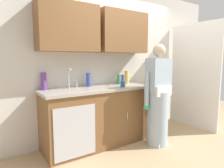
# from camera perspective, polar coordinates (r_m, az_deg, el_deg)

# --- Properties ---
(ground_plane) EXTENTS (9.00, 9.00, 0.00)m
(ground_plane) POSITION_cam_1_polar(r_m,az_deg,el_deg) (3.27, 12.66, -18.13)
(ground_plane) COLOR tan
(kitchen_wall_with_uppers) EXTENTS (4.80, 0.44, 2.70)m
(kitchen_wall_with_uppers) POSITION_cam_1_polar(r_m,az_deg,el_deg) (3.63, 0.25, 8.55)
(kitchen_wall_with_uppers) COLOR beige
(kitchen_wall_with_uppers) RESTS_ON ground
(closet_door_panel) EXTENTS (0.04, 1.10, 2.10)m
(closet_door_panel) POSITION_cam_1_polar(r_m,az_deg,el_deg) (4.36, 22.49, 2.19)
(closet_door_panel) COLOR silver
(closet_door_panel) RESTS_ON ground
(counter_cabinet) EXTENTS (1.90, 0.62, 0.90)m
(counter_cabinet) POSITION_cam_1_polar(r_m,az_deg,el_deg) (3.30, -2.92, -9.37)
(counter_cabinet) COLOR brown
(counter_cabinet) RESTS_ON ground
(countertop) EXTENTS (1.96, 0.66, 0.04)m
(countertop) POSITION_cam_1_polar(r_m,az_deg,el_deg) (3.20, -2.94, -1.26)
(countertop) COLOR #A8A093
(countertop) RESTS_ON counter_cabinet
(sink) EXTENTS (0.50, 0.36, 0.35)m
(sink) POSITION_cam_1_polar(r_m,az_deg,el_deg) (3.00, -10.63, -1.84)
(sink) COLOR #B7BABF
(sink) RESTS_ON counter_cabinet
(person_at_sink) EXTENTS (0.55, 0.34, 1.62)m
(person_at_sink) POSITION_cam_1_polar(r_m,az_deg,el_deg) (3.28, 13.04, -5.29)
(person_at_sink) COLOR white
(person_at_sink) RESTS_ON ground
(bottle_cleaner_spray) EXTENTS (0.08, 0.08, 0.26)m
(bottle_cleaner_spray) POSITION_cam_1_polar(r_m,az_deg,el_deg) (3.05, -19.06, 0.77)
(bottle_cleaner_spray) COLOR #66388C
(bottle_cleaner_spray) RESTS_ON countertop
(bottle_water_tall) EXTENTS (0.07, 0.07, 0.22)m
(bottle_water_tall) POSITION_cam_1_polar(r_m,az_deg,el_deg) (3.27, -6.82, 1.19)
(bottle_water_tall) COLOR #334CB2
(bottle_water_tall) RESTS_ON countertop
(bottle_soap) EXTENTS (0.06, 0.06, 0.16)m
(bottle_soap) POSITION_cam_1_polar(r_m,az_deg,el_deg) (3.65, 3.11, 1.41)
(bottle_soap) COLOR #66388C
(bottle_soap) RESTS_ON countertop
(bottle_dish_liquid) EXTENTS (0.06, 0.06, 0.18)m
(bottle_dish_liquid) POSITION_cam_1_polar(r_m,az_deg,el_deg) (3.56, 1.99, 1.38)
(bottle_dish_liquid) COLOR #2D8C4C
(bottle_dish_liquid) RESTS_ON countertop
(bottle_water_short) EXTENTS (0.08, 0.08, 0.24)m
(bottle_water_short) POSITION_cam_1_polar(r_m,az_deg,el_deg) (3.71, 4.28, 2.04)
(bottle_water_short) COLOR #D8D14C
(bottle_water_short) RESTS_ON countertop
(cup_by_sink) EXTENTS (0.08, 0.08, 0.10)m
(cup_by_sink) POSITION_cam_1_polar(r_m,az_deg,el_deg) (3.20, 3.13, 0.00)
(cup_by_sink) COLOR #33478C
(cup_by_sink) RESTS_ON countertop
(knife_on_counter) EXTENTS (0.11, 0.23, 0.01)m
(knife_on_counter) POSITION_cam_1_polar(r_m,az_deg,el_deg) (3.43, -1.81, -0.28)
(knife_on_counter) COLOR silver
(knife_on_counter) RESTS_ON countertop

